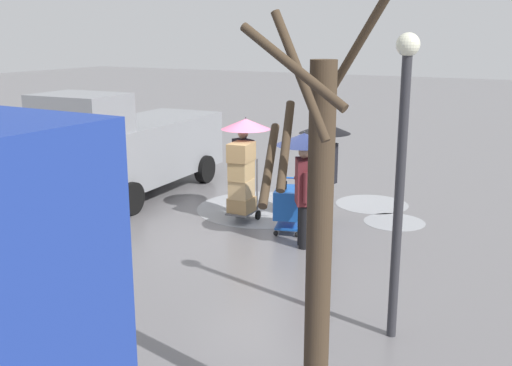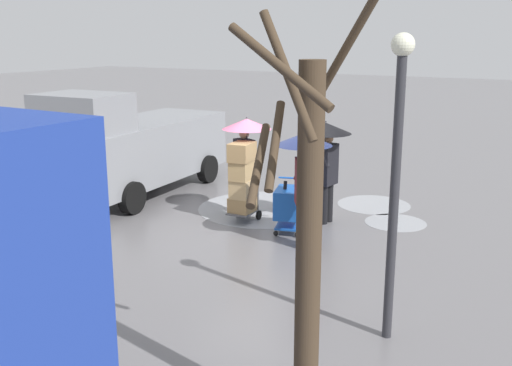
# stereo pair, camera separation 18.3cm
# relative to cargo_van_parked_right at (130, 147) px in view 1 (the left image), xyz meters

# --- Properties ---
(ground_plane) EXTENTS (90.00, 90.00, 0.00)m
(ground_plane) POSITION_rel_cargo_van_parked_right_xyz_m (-4.03, 0.85, -1.18)
(ground_plane) COLOR slate
(slush_patch_near_cluster) EXTENTS (1.66, 1.66, 0.01)m
(slush_patch_near_cluster) POSITION_rel_cargo_van_parked_right_xyz_m (-5.43, -1.97, -1.18)
(slush_patch_near_cluster) COLOR #999BA0
(slush_patch_near_cluster) RESTS_ON ground
(slush_patch_under_van) EXTENTS (2.98, 2.98, 0.01)m
(slush_patch_under_van) POSITION_rel_cargo_van_parked_right_xyz_m (-3.38, -0.46, -1.18)
(slush_patch_under_van) COLOR #999BA0
(slush_patch_under_van) RESTS_ON ground
(slush_patch_far_side) EXTENTS (1.27, 1.27, 0.01)m
(slush_patch_far_side) POSITION_rel_cargo_van_parked_right_xyz_m (-6.27, -0.87, -1.18)
(slush_patch_far_side) COLOR #999BA0
(slush_patch_far_side) RESTS_ON ground
(cargo_van_parked_right) EXTENTS (2.40, 5.44, 2.60)m
(cargo_van_parked_right) POSITION_rel_cargo_van_parked_right_xyz_m (0.00, 0.00, 0.00)
(cargo_van_parked_right) COLOR gray
(cargo_van_parked_right) RESTS_ON ground
(shopping_cart_vendor) EXTENTS (0.77, 0.94, 1.04)m
(shopping_cart_vendor) POSITION_rel_cargo_van_parked_right_xyz_m (-4.59, 0.74, -0.61)
(shopping_cart_vendor) COLOR #1951B2
(shopping_cart_vendor) RESTS_ON ground
(hand_dolly_boxes) EXTENTS (0.55, 0.73, 1.68)m
(hand_dolly_boxes) POSITION_rel_cargo_van_parked_right_xyz_m (-3.45, 0.64, -0.23)
(hand_dolly_boxes) COLOR #515156
(hand_dolly_boxes) RESTS_ON ground
(pedestrian_pink_side) EXTENTS (1.04, 1.04, 2.15)m
(pedestrian_pink_side) POSITION_rel_cargo_van_parked_right_xyz_m (-4.98, -0.13, 0.41)
(pedestrian_pink_side) COLOR black
(pedestrian_pink_side) RESTS_ON ground
(pedestrian_black_side) EXTENTS (1.04, 1.04, 2.15)m
(pedestrian_black_side) POSITION_rel_cargo_van_parked_right_xyz_m (-3.27, 0.17, 0.41)
(pedestrian_black_side) COLOR black
(pedestrian_black_side) RESTS_ON ground
(pedestrian_white_side) EXTENTS (1.04, 1.04, 2.15)m
(pedestrian_white_side) POSITION_rel_cargo_van_parked_right_xyz_m (-5.17, 1.36, 0.39)
(pedestrian_white_side) COLOR black
(pedestrian_white_side) RESTS_ON ground
(bare_tree_near) EXTENTS (1.21, 1.20, 4.29)m
(bare_tree_near) POSITION_rel_cargo_van_parked_right_xyz_m (-7.46, 6.27, 0.86)
(bare_tree_near) COLOR #423323
(bare_tree_near) RESTS_ON ground
(street_lamp) EXTENTS (0.28, 0.28, 3.86)m
(street_lamp) POSITION_rel_cargo_van_parked_right_xyz_m (-7.60, 3.98, 1.19)
(street_lamp) COLOR #2D2D33
(street_lamp) RESTS_ON ground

